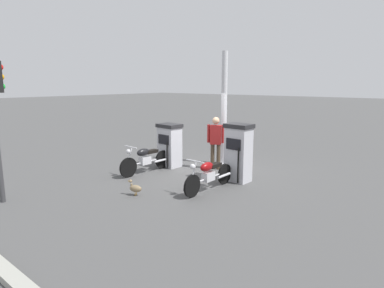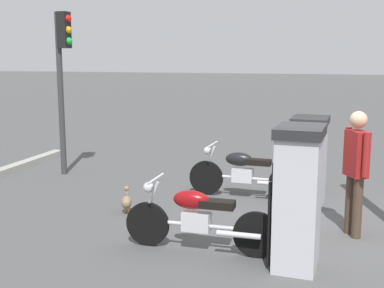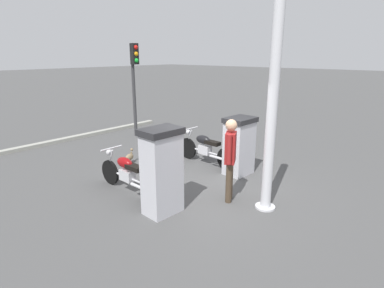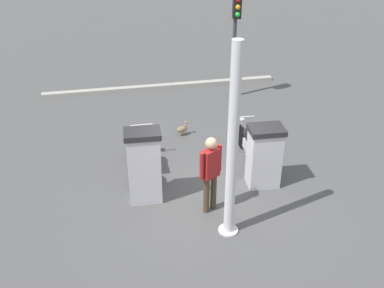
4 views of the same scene
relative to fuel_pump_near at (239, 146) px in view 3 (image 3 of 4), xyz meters
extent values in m
plane|color=#4C4C4C|center=(-0.10, 1.36, -0.75)|extent=(120.00, 120.00, 0.00)
cube|color=silver|center=(0.00, 0.00, -0.07)|extent=(0.58, 0.73, 1.36)
cube|color=black|center=(0.28, -0.02, 0.23)|extent=(0.06, 0.49, 0.32)
cube|color=#262628|center=(0.00, 0.00, 0.67)|extent=(0.63, 0.81, 0.12)
cylinder|color=black|center=(0.32, 0.19, -0.28)|extent=(0.05, 0.05, 0.88)
cube|color=silver|center=(0.00, 2.71, 0.04)|extent=(0.53, 0.72, 1.57)
cube|color=black|center=(0.25, 2.69, 0.38)|extent=(0.06, 0.49, 0.32)
cube|color=#262628|center=(0.00, 2.71, 0.88)|extent=(0.58, 0.80, 0.12)
cylinder|color=black|center=(0.30, 2.90, -0.20)|extent=(0.05, 0.05, 1.02)
cylinder|color=black|center=(1.79, -0.06, -0.44)|extent=(0.62, 0.09, 0.62)
cylinder|color=black|center=(0.35, 0.01, -0.44)|extent=(0.62, 0.09, 0.62)
cube|color=silver|center=(1.12, -0.03, -0.34)|extent=(0.37, 0.22, 0.24)
cylinder|color=silver|center=(1.07, -0.03, -0.39)|extent=(1.08, 0.10, 0.05)
ellipsoid|color=black|center=(1.19, -0.03, -0.06)|extent=(0.49, 0.24, 0.24)
cube|color=black|center=(0.85, -0.02, -0.09)|extent=(0.45, 0.22, 0.10)
cylinder|color=silver|center=(1.75, -0.06, -0.14)|extent=(0.26, 0.05, 0.57)
cylinder|color=silver|center=(1.67, -0.06, 0.18)|extent=(0.06, 0.56, 0.04)
sphere|color=silver|center=(1.77, -0.06, 0.06)|extent=(0.15, 0.15, 0.14)
cylinder|color=silver|center=(0.56, 0.12, -0.42)|extent=(0.55, 0.10, 0.07)
cylinder|color=black|center=(1.94, 2.55, -0.46)|extent=(0.59, 0.07, 0.59)
cylinder|color=black|center=(0.49, 2.58, -0.46)|extent=(0.59, 0.07, 0.59)
cube|color=silver|center=(1.27, 2.56, -0.36)|extent=(0.36, 0.21, 0.24)
cylinder|color=silver|center=(1.22, 2.56, -0.41)|extent=(1.08, 0.07, 0.05)
ellipsoid|color=maroon|center=(1.34, 2.56, -0.08)|extent=(0.48, 0.23, 0.24)
cube|color=black|center=(1.00, 2.57, -0.11)|extent=(0.44, 0.21, 0.10)
cylinder|color=silver|center=(1.90, 2.55, -0.16)|extent=(0.26, 0.04, 0.57)
cylinder|color=silver|center=(1.82, 2.55, 0.16)|extent=(0.05, 0.56, 0.04)
sphere|color=silver|center=(1.92, 2.55, 0.04)|extent=(0.14, 0.14, 0.14)
cylinder|color=silver|center=(0.70, 2.69, -0.44)|extent=(0.55, 0.08, 0.07)
cylinder|color=#473828|center=(-0.74, 1.52, -0.33)|extent=(0.18, 0.18, 0.85)
cylinder|color=#473828|center=(-0.64, 1.35, -0.33)|extent=(0.18, 0.18, 0.85)
cube|color=maroon|center=(-0.69, 1.44, 0.41)|extent=(0.34, 0.41, 0.63)
cylinder|color=maroon|center=(-0.80, 1.65, 0.45)|extent=(0.12, 0.12, 0.60)
cylinder|color=maroon|center=(-0.58, 1.22, 0.45)|extent=(0.12, 0.12, 0.60)
sphere|color=tan|center=(-0.69, 1.44, 0.88)|extent=(0.32, 0.32, 0.23)
ellipsoid|color=#847051|center=(2.75, 1.35, -0.57)|extent=(0.27, 0.37, 0.18)
cylinder|color=#847051|center=(2.78, 1.24, -0.51)|extent=(0.07, 0.07, 0.13)
sphere|color=#847051|center=(2.79, 1.21, -0.38)|extent=(0.11, 0.11, 0.08)
cone|color=orange|center=(2.81, 1.16, -0.39)|extent=(0.05, 0.06, 0.04)
cone|color=#847051|center=(2.69, 1.49, -0.54)|extent=(0.08, 0.08, 0.06)
cylinder|color=orange|center=(2.78, 1.36, -0.70)|extent=(0.02, 0.02, 0.09)
cylinder|color=orange|center=(2.71, 1.34, -0.70)|extent=(0.02, 0.02, 0.09)
cylinder|color=#38383A|center=(5.08, -0.82, 0.92)|extent=(0.13, 0.13, 3.34)
cube|color=black|center=(4.94, -0.81, 2.23)|extent=(0.21, 0.25, 0.72)
sphere|color=red|center=(4.84, -0.81, 2.45)|extent=(0.16, 0.16, 0.15)
sphere|color=orange|center=(4.84, -0.81, 2.23)|extent=(0.16, 0.16, 0.15)
sphere|color=green|center=(4.84, -0.81, 2.01)|extent=(0.16, 0.16, 0.15)
cylinder|color=silver|center=(-1.44, 1.25, 1.20)|extent=(0.20, 0.20, 3.90)
cylinder|color=silver|center=(-1.44, 1.25, -0.73)|extent=(0.40, 0.40, 0.04)
cube|color=#9E9E93|center=(6.34, 1.36, -0.69)|extent=(0.37, 8.08, 0.12)
camera|label=1|loc=(8.07, 7.49, 2.10)|focal=30.61mm
camera|label=2|loc=(-0.33, 8.56, 1.75)|focal=47.46mm
camera|label=3|loc=(-4.04, 6.54, 2.25)|focal=29.25mm
camera|label=4|loc=(-7.99, 3.44, 5.11)|focal=41.33mm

